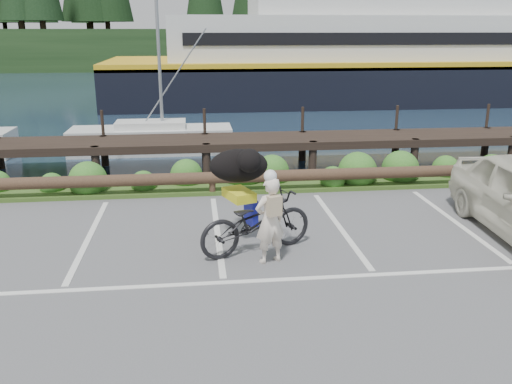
% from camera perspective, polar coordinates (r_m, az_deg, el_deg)
% --- Properties ---
extents(ground, '(72.00, 72.00, 0.00)m').
position_cam_1_polar(ground, '(9.51, -3.55, -8.45)').
color(ground, '#515153').
extents(harbor_backdrop, '(170.00, 160.00, 30.00)m').
position_cam_1_polar(harbor_backdrop, '(87.21, -6.18, 14.07)').
color(harbor_backdrop, '#182739').
rests_on(harbor_backdrop, ground).
extents(vegetation_strip, '(34.00, 1.60, 0.10)m').
position_cam_1_polar(vegetation_strip, '(14.46, -4.69, 0.70)').
color(vegetation_strip, '#3D5B21').
rests_on(vegetation_strip, ground).
extents(log_rail, '(32.00, 0.30, 0.60)m').
position_cam_1_polar(log_rail, '(13.80, -4.59, -0.31)').
color(log_rail, '#443021').
rests_on(log_rail, ground).
extents(bicycle, '(2.40, 1.55, 1.19)m').
position_cam_1_polar(bicycle, '(10.11, 0.02, -3.16)').
color(bicycle, black).
rests_on(bicycle, ground).
extents(cyclist, '(0.68, 0.56, 1.59)m').
position_cam_1_polar(cyclist, '(9.61, 1.48, -3.01)').
color(cyclist, '#F3E2CE').
rests_on(cyclist, ground).
extents(dog, '(0.92, 1.25, 0.65)m').
position_cam_1_polar(dog, '(10.47, -1.83, 2.80)').
color(dog, black).
rests_on(dog, bicycle).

